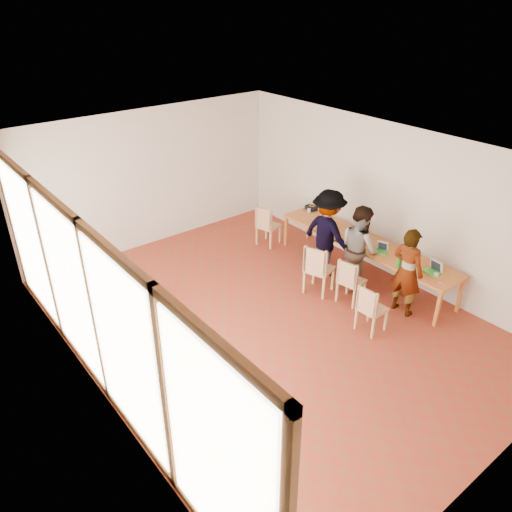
{
  "coord_description": "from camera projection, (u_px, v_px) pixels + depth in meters",
  "views": [
    {
      "loc": [
        -4.61,
        -5.46,
        5.19
      ],
      "look_at": [
        0.06,
        0.41,
        1.1
      ],
      "focal_mm": 35.0,
      "sensor_mm": 36.0,
      "label": 1
    }
  ],
  "objects": [
    {
      "name": "chair_near",
      "position": [
        370.0,
        305.0,
        8.23
      ],
      "size": [
        0.43,
        0.43,
        0.47
      ],
      "rotation": [
        0.0,
        0.0,
        0.04
      ],
      "color": "tan",
      "rests_on": "ground"
    },
    {
      "name": "green_bottle",
      "position": [
        400.0,
        261.0,
        8.82
      ],
      "size": [
        0.07,
        0.07,
        0.28
      ],
      "primitive_type": "cylinder",
      "color": "#126D17",
      "rests_on": "communal_table"
    },
    {
      "name": "person_far",
      "position": [
        328.0,
        233.0,
        9.78
      ],
      "size": [
        0.72,
        1.19,
        1.8
      ],
      "primitive_type": "imported",
      "rotation": [
        0.0,
        0.0,
        1.62
      ],
      "color": "gray",
      "rests_on": "ground"
    },
    {
      "name": "ground",
      "position": [
        268.0,
        321.0,
        8.76
      ],
      "size": [
        8.0,
        8.0,
        0.0
      ],
      "primitive_type": "plane",
      "color": "brown",
      "rests_on": "ground"
    },
    {
      "name": "wall_back",
      "position": [
        151.0,
        178.0,
        10.79
      ],
      "size": [
        6.0,
        0.1,
        3.0
      ],
      "primitive_type": "cube",
      "color": "beige",
      "rests_on": "ground"
    },
    {
      "name": "wall_right",
      "position": [
        388.0,
        201.0,
        9.68
      ],
      "size": [
        0.1,
        8.0,
        3.0
      ],
      "primitive_type": "cube",
      "color": "beige",
      "rests_on": "ground"
    },
    {
      "name": "clear_glass",
      "position": [
        309.0,
        211.0,
        11.03
      ],
      "size": [
        0.07,
        0.07,
        0.09
      ],
      "primitive_type": "cylinder",
      "color": "silver",
      "rests_on": "communal_table"
    },
    {
      "name": "ceiling",
      "position": [
        270.0,
        153.0,
        7.31
      ],
      "size": [
        6.0,
        8.0,
        0.04
      ],
      "primitive_type": "cube",
      "color": "white",
      "rests_on": "wall_back"
    },
    {
      "name": "window_wall",
      "position": [
        93.0,
        310.0,
        6.42
      ],
      "size": [
        0.1,
        8.0,
        3.0
      ],
      "primitive_type": "cube",
      "color": "white",
      "rests_on": "ground"
    },
    {
      "name": "laptop_mid",
      "position": [
        382.0,
        249.0,
        9.41
      ],
      "size": [
        0.26,
        0.28,
        0.2
      ],
      "rotation": [
        0.0,
        0.0,
        0.32
      ],
      "color": "green",
      "rests_on": "communal_table"
    },
    {
      "name": "person_mid",
      "position": [
        359.0,
        248.0,
        9.32
      ],
      "size": [
        0.9,
        1.0,
        1.71
      ],
      "primitive_type": "imported",
      "rotation": [
        0.0,
        0.0,
        1.21
      ],
      "color": "gray",
      "rests_on": "ground"
    },
    {
      "name": "communal_table",
      "position": [
        365.0,
        244.0,
        9.81
      ],
      "size": [
        0.8,
        4.0,
        0.75
      ],
      "color": "#C7652C",
      "rests_on": "ground"
    },
    {
      "name": "chair_spare",
      "position": [
        120.0,
        332.0,
        7.63
      ],
      "size": [
        0.55,
        0.55,
        0.45
      ],
      "rotation": [
        0.0,
        0.0,
        2.59
      ],
      "color": "tan",
      "rests_on": "ground"
    },
    {
      "name": "wall_front",
      "position": [
        510.0,
        380.0,
        5.29
      ],
      "size": [
        6.0,
        0.1,
        3.0
      ],
      "primitive_type": "cube",
      "color": "beige",
      "rests_on": "ground"
    },
    {
      "name": "chair_far",
      "position": [
        317.0,
        265.0,
        9.23
      ],
      "size": [
        0.6,
        0.6,
        0.54
      ],
      "rotation": [
        0.0,
        0.0,
        0.33
      ],
      "color": "tan",
      "rests_on": "ground"
    },
    {
      "name": "chair_empty",
      "position": [
        266.0,
        222.0,
        11.01
      ],
      "size": [
        0.54,
        0.54,
        0.5
      ],
      "rotation": [
        0.0,
        0.0,
        0.28
      ],
      "color": "tan",
      "rests_on": "ground"
    },
    {
      "name": "person_near",
      "position": [
        407.0,
        272.0,
        8.63
      ],
      "size": [
        0.41,
        0.61,
        1.64
      ],
      "primitive_type": "imported",
      "rotation": [
        0.0,
        0.0,
        1.61
      ],
      "color": "gray",
      "rests_on": "ground"
    },
    {
      "name": "laptop_far",
      "position": [
        353.0,
        234.0,
        9.96
      ],
      "size": [
        0.29,
        0.3,
        0.21
      ],
      "rotation": [
        0.0,
        0.0,
        0.43
      ],
      "color": "green",
      "rests_on": "communal_table"
    },
    {
      "name": "condiment_cup",
      "position": [
        436.0,
        275.0,
        8.62
      ],
      "size": [
        0.08,
        0.08,
        0.06
      ],
      "primitive_type": "cylinder",
      "color": "white",
      "rests_on": "communal_table"
    },
    {
      "name": "pink_phone",
      "position": [
        442.0,
        284.0,
        8.41
      ],
      "size": [
        0.05,
        0.1,
        0.01
      ],
      "primitive_type": "cube",
      "color": "#E04B6D",
      "rests_on": "communal_table"
    },
    {
      "name": "black_pouch",
      "position": [
        311.0,
        208.0,
        11.16
      ],
      "size": [
        0.16,
        0.26,
        0.09
      ],
      "primitive_type": "cube",
      "color": "black",
      "rests_on": "communal_table"
    },
    {
      "name": "laptop_near",
      "position": [
        434.0,
        269.0,
        8.73
      ],
      "size": [
        0.25,
        0.29,
        0.23
      ],
      "rotation": [
        0.0,
        0.0,
        -0.07
      ],
      "color": "green",
      "rests_on": "communal_table"
    },
    {
      "name": "yellow_mug",
      "position": [
        312.0,
        207.0,
        11.18
      ],
      "size": [
        0.15,
        0.15,
        0.1
      ],
      "primitive_type": "imported",
      "rotation": [
        0.0,
        0.0,
        0.19
      ],
      "color": "gold",
      "rests_on": "communal_table"
    },
    {
      "name": "chair_mid",
      "position": [
        349.0,
        278.0,
        8.99
      ],
      "size": [
        0.48,
        0.48,
        0.48
      ],
      "rotation": [
        0.0,
        0.0,
        0.18
      ],
      "color": "tan",
      "rests_on": "ground"
    },
    {
      "name": "side_table",
      "position": [
        121.0,
        289.0,
        8.43
      ],
      "size": [
        0.9,
        0.9,
        0.75
      ],
      "rotation": [
        0.0,
        0.0,
        0.08
      ],
      "color": "#C7652C",
      "rests_on": "ground"
    }
  ]
}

